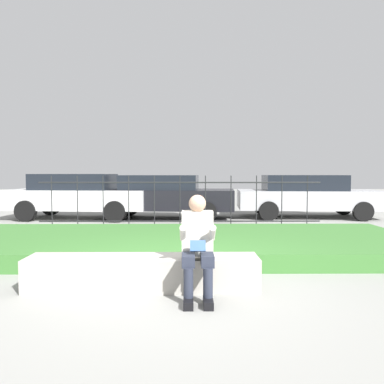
% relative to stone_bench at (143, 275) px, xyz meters
% --- Properties ---
extents(ground_plane, '(60.00, 60.00, 0.00)m').
position_rel_stone_bench_xyz_m(ground_plane, '(0.37, 0.00, -0.19)').
color(ground_plane, gray).
extents(stone_bench, '(2.94, 0.52, 0.42)m').
position_rel_stone_bench_xyz_m(stone_bench, '(0.00, 0.00, 0.00)').
color(stone_bench, '#ADA89E').
rests_on(stone_bench, ground_plane).
extents(person_seated_reader, '(0.42, 0.73, 1.22)m').
position_rel_stone_bench_xyz_m(person_seated_reader, '(0.69, -0.29, 0.47)').
color(person_seated_reader, black).
rests_on(person_seated_reader, ground_plane).
extents(grass_berm, '(9.01, 3.37, 0.29)m').
position_rel_stone_bench_xyz_m(grass_berm, '(0.37, 2.38, -0.04)').
color(grass_berm, '#3D7533').
rests_on(grass_berm, ground_plane).
extents(iron_fence, '(7.01, 0.03, 1.42)m').
position_rel_stone_bench_xyz_m(iron_fence, '(0.37, 4.56, 0.56)').
color(iron_fence, '#232326').
rests_on(iron_fence, ground_plane).
extents(car_parked_right, '(4.78, 2.24, 1.42)m').
position_rel_stone_bench_xyz_m(car_parked_right, '(4.56, 7.73, 0.56)').
color(car_parked_right, '#B7B7BC').
rests_on(car_parked_right, ground_plane).
extents(car_parked_left, '(4.61, 2.20, 1.46)m').
position_rel_stone_bench_xyz_m(car_parked_left, '(-3.01, 7.51, 0.59)').
color(car_parked_left, silver).
rests_on(car_parked_left, ground_plane).
extents(car_parked_center, '(4.57, 2.13, 1.42)m').
position_rel_stone_bench_xyz_m(car_parked_center, '(-0.22, 7.44, 0.57)').
color(car_parked_center, black).
rests_on(car_parked_center, ground_plane).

